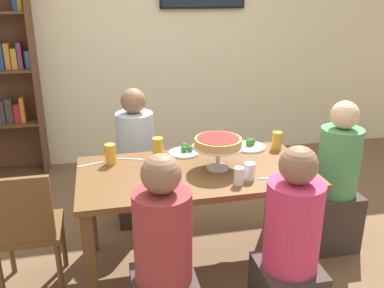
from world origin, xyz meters
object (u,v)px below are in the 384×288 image
object	(u,v)px
diner_near_right	(290,259)
salad_plate_near_diner	(185,151)
dining_table	(195,184)
beer_glass_amber_tall	(158,147)
cutlery_knife_near	(130,159)
cutlery_fork_far	(307,176)
salad_plate_far_diner	(249,145)
water_glass_clear_far	(239,176)
beer_glass_amber_short	(277,140)
deep_dish_pizza_stand	(218,144)
cutlery_spare_fork	(90,165)
diner_head_east	(335,187)
chair_head_west	(27,227)
beer_glass_amber_spare	(110,154)
diner_far_left	(137,166)
cutlery_knife_far	(271,178)
cutlery_fork_near	(176,190)
water_glass_clear_near	(249,171)
diner_near_left	(164,271)

from	to	relation	value
diner_near_right	salad_plate_near_diner	xyz separation A→B (m)	(-0.37, 1.05, 0.27)
dining_table	beer_glass_amber_tall	size ratio (longest dim) A/B	10.97
cutlery_knife_near	cutlery_fork_far	size ratio (longest dim) A/B	1.00
beer_glass_amber_tall	cutlery_fork_far	xyz separation A→B (m)	(0.89, -0.55, -0.07)
salad_plate_near_diner	beer_glass_amber_tall	xyz separation A→B (m)	(-0.20, -0.02, 0.05)
beer_glass_amber_tall	salad_plate_far_diner	bearing A→B (deg)	2.84
salad_plate_far_diner	water_glass_clear_far	distance (m)	0.66
salad_plate_far_diner	beer_glass_amber_short	bearing A→B (deg)	-19.73
diner_near_right	deep_dish_pizza_stand	bearing A→B (deg)	15.98
cutlery_spare_fork	beer_glass_amber_short	bearing A→B (deg)	163.26
diner_near_right	diner_head_east	bearing A→B (deg)	-43.42
diner_near_right	chair_head_west	xyz separation A→B (m)	(-1.45, 0.67, -0.01)
beer_glass_amber_spare	cutlery_fork_far	bearing A→B (deg)	-21.78
diner_far_left	cutlery_fork_far	world-z (taller)	diner_far_left
dining_table	cutlery_knife_far	xyz separation A→B (m)	(0.44, -0.23, 0.10)
salad_plate_far_diner	cutlery_fork_far	xyz separation A→B (m)	(0.18, -0.58, -0.02)
diner_near_right	cutlery_knife_far	bearing A→B (deg)	-9.20
dining_table	deep_dish_pizza_stand	distance (m)	0.32
salad_plate_near_diner	beer_glass_amber_tall	world-z (taller)	beer_glass_amber_tall
diner_far_left	diner_near_right	xyz separation A→B (m)	(0.69, -1.47, 0.00)
beer_glass_amber_tall	water_glass_clear_far	size ratio (longest dim) A/B	1.27
diner_far_left	diner_head_east	xyz separation A→B (m)	(1.40, -0.71, 0.00)
cutlery_fork_near	beer_glass_amber_tall	bearing A→B (deg)	72.96
deep_dish_pizza_stand	cutlery_fork_near	distance (m)	0.46
beer_glass_amber_spare	cutlery_fork_near	distance (m)	0.63
diner_near_right	water_glass_clear_near	size ratio (longest dim) A/B	10.43
diner_near_left	chair_head_west	world-z (taller)	diner_near_left
cutlery_spare_fork	chair_head_west	bearing A→B (deg)	20.18
diner_far_left	beer_glass_amber_tall	distance (m)	0.55
diner_near_left	salad_plate_far_diner	world-z (taller)	diner_near_left
water_glass_clear_near	water_glass_clear_far	size ratio (longest dim) A/B	0.99
cutlery_knife_near	dining_table	bearing A→B (deg)	162.79
salad_plate_near_diner	cutlery_knife_near	bearing A→B (deg)	-175.37
diner_far_left	beer_glass_amber_short	distance (m)	1.17
beer_glass_amber_tall	beer_glass_amber_spare	distance (m)	0.34
beer_glass_amber_spare	cutlery_knife_far	size ratio (longest dim) A/B	0.79
diner_near_right	salad_plate_near_diner	world-z (taller)	diner_near_right
salad_plate_near_diner	cutlery_fork_near	distance (m)	0.61
beer_glass_amber_spare	water_glass_clear_far	world-z (taller)	beer_glass_amber_spare
diner_near_left	cutlery_spare_fork	xyz separation A→B (m)	(-0.36, 0.94, 0.25)
deep_dish_pizza_stand	water_glass_clear_far	size ratio (longest dim) A/B	3.10
chair_head_west	cutlery_knife_near	world-z (taller)	chair_head_west
diner_far_left	cutlery_knife_far	bearing A→B (deg)	38.99
dining_table	diner_head_east	xyz separation A→B (m)	(1.07, 0.02, -0.15)
water_glass_clear_far	cutlery_knife_far	world-z (taller)	water_glass_clear_far
diner_near_right	chair_head_west	size ratio (longest dim) A/B	1.32
beer_glass_amber_short	cutlery_spare_fork	size ratio (longest dim) A/B	0.73
diner_near_right	water_glass_clear_far	distance (m)	0.58
diner_near_left	beer_glass_amber_spare	xyz separation A→B (m)	(-0.22, 0.93, 0.32)
diner_far_left	cutlery_knife_far	distance (m)	1.26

